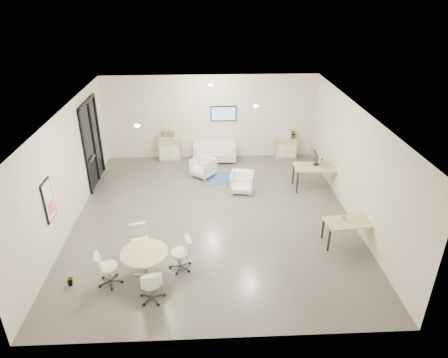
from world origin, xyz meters
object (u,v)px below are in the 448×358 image
object	(u,v)px
sideboard_right	(286,147)
desk_rear	(317,169)
loveseat	(215,152)
armchair_right	(242,181)
sideboard_left	(170,148)
armchair_left	(203,166)
round_table	(145,255)
desk_front	(351,224)

from	to	relation	value
sideboard_right	desk_rear	size ratio (longest dim) A/B	0.53
loveseat	armchair_right	bearing A→B (deg)	-70.52
sideboard_left	loveseat	size ratio (longest dim) A/B	0.58
armchair_left	armchair_right	world-z (taller)	armchair_right
loveseat	round_table	xyz separation A→B (m)	(-1.80, -6.66, 0.26)
sideboard_left	round_table	bearing A→B (deg)	-90.65
armchair_left	desk_rear	size ratio (longest dim) A/B	0.48
loveseat	armchair_left	xyz separation A→B (m)	(-0.45, -1.35, 0.04)
armchair_left	round_table	world-z (taller)	armchair_left
armchair_right	desk_front	distance (m)	3.97
sideboard_right	desk_rear	distance (m)	2.70
sideboard_left	round_table	xyz separation A→B (m)	(-0.08, -6.82, 0.12)
sideboard_right	armchair_right	xyz separation A→B (m)	(-1.96, -2.77, -0.04)
armchair_right	desk_front	bearing A→B (deg)	-39.27
sideboard_right	round_table	size ratio (longest dim) A/B	0.74
sideboard_left	armchair_right	xyz separation A→B (m)	(2.54, -2.76, -0.10)
sideboard_left	round_table	world-z (taller)	sideboard_left
round_table	armchair_left	bearing A→B (deg)	75.80
loveseat	armchair_right	xyz separation A→B (m)	(0.82, -2.59, 0.04)
armchair_left	round_table	size ratio (longest dim) A/B	0.67
loveseat	desk_front	distance (m)	6.57
armchair_left	desk_rear	xyz separation A→B (m)	(3.76, -1.11, 0.33)
loveseat	desk_front	size ratio (longest dim) A/B	1.18
sideboard_right	desk_front	distance (m)	5.84
sideboard_right	armchair_right	size ratio (longest dim) A/B	1.10
armchair_right	loveseat	bearing A→B (deg)	118.34
sideboard_right	armchair_left	xyz separation A→B (m)	(-3.24, -1.53, -0.04)
armchair_left	armchair_right	bearing A→B (deg)	-4.50
desk_front	round_table	distance (m)	5.26
desk_rear	round_table	bearing A→B (deg)	-136.48
round_table	desk_front	bearing A→B (deg)	11.27
desk_rear	loveseat	bearing A→B (deg)	147.41
round_table	armchair_right	bearing A→B (deg)	57.21
armchair_right	desk_rear	world-z (taller)	desk_rear
sideboard_left	desk_front	distance (m)	7.71
sideboard_right	armchair_right	distance (m)	3.40
loveseat	armchair_left	bearing A→B (deg)	-106.67
armchair_right	round_table	xyz separation A→B (m)	(-2.62, -4.07, 0.21)
desk_rear	armchair_right	bearing A→B (deg)	-172.78
desk_rear	desk_front	world-z (taller)	desk_rear
sideboard_right	armchair_left	world-z (taller)	sideboard_right
armchair_right	round_table	distance (m)	4.84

